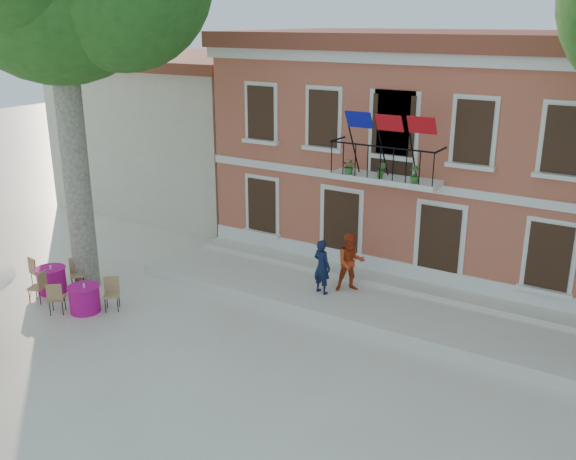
# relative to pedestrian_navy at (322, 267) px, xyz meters

# --- Properties ---
(ground) EXTENTS (90.00, 90.00, 0.00)m
(ground) POSITION_rel_pedestrian_navy_xyz_m (-0.89, -3.90, -1.11)
(ground) COLOR beige
(ground) RESTS_ON ground
(main_building) EXTENTS (13.50, 9.59, 7.50)m
(main_building) POSITION_rel_pedestrian_navy_xyz_m (1.11, 6.09, 2.67)
(main_building) COLOR #B75B42
(main_building) RESTS_ON ground
(neighbor_west) EXTENTS (9.40, 9.40, 6.40)m
(neighbor_west) POSITION_rel_pedestrian_navy_xyz_m (-10.39, 7.10, 2.11)
(neighbor_west) COLOR beige
(neighbor_west) RESTS_ON ground
(terrace) EXTENTS (14.00, 3.40, 0.30)m
(terrace) POSITION_rel_pedestrian_navy_xyz_m (1.11, 0.50, -0.96)
(terrace) COLOR silver
(terrace) RESTS_ON ground
(pedestrian_navy) EXTENTS (0.66, 0.52, 1.61)m
(pedestrian_navy) POSITION_rel_pedestrian_navy_xyz_m (0.00, 0.00, 0.00)
(pedestrian_navy) COLOR #0F1832
(pedestrian_navy) RESTS_ON terrace
(pedestrian_orange) EXTENTS (1.07, 1.04, 1.74)m
(pedestrian_orange) POSITION_rel_pedestrian_navy_xyz_m (0.61, 0.61, 0.06)
(pedestrian_orange) COLOR #BF3916
(pedestrian_orange) RESTS_ON terrace
(cafe_table_0) EXTENTS (1.75, 1.55, 0.95)m
(cafe_table_0) POSITION_rel_pedestrian_navy_xyz_m (-5.34, -4.12, -0.69)
(cafe_table_0) COLOR #C81278
(cafe_table_0) RESTS_ON ground
(cafe_table_3) EXTENTS (1.76, 1.85, 0.95)m
(cafe_table_3) POSITION_rel_pedestrian_navy_xyz_m (-7.27, -3.70, -0.68)
(cafe_table_3) COLOR #C81278
(cafe_table_3) RESTS_ON ground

